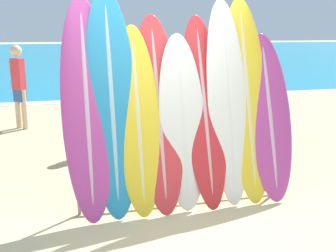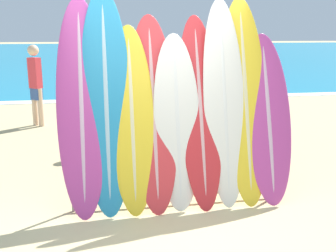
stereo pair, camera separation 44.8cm
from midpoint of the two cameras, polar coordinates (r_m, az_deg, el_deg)
name	(u,v)px [view 2 (the right image)]	position (r m, az deg, el deg)	size (l,w,h in m)	color
ground_plane	(171,235)	(4.25, 3.55, -15.55)	(160.00, 160.00, 0.00)	tan
ocean_water	(107,52)	(41.40, -8.57, 10.55)	(120.00, 60.00, 0.01)	teal
surfboard_rack	(179,171)	(4.77, 4.33, -6.52)	(2.57, 0.04, 0.78)	gray
surfboard_slot_0	(82,106)	(4.55, -9.70, 2.92)	(0.57, 0.89, 2.48)	#B23D8E
surfboard_slot_1	(106,101)	(4.55, -6.19, 3.63)	(0.59, 0.85, 2.57)	teal
surfboard_slot_2	(132,119)	(4.56, -2.47, 1.06)	(0.53, 0.78, 2.16)	yellow
surfboard_slot_3	(153,112)	(4.63, 0.64, 2.03)	(0.57, 0.88, 2.28)	red
surfboard_slot_4	(177,122)	(4.65, 4.12, 0.62)	(0.56, 0.63, 2.05)	silver
surfboard_slot_5	(200,111)	(4.75, 7.39, 2.21)	(0.51, 0.87, 2.28)	red
surfboard_slot_6	(224,102)	(4.82, 10.83, 3.42)	(0.51, 0.75, 2.47)	silver
surfboard_slot_7	(245,100)	(4.94, 13.73, 3.66)	(0.56, 0.82, 2.50)	yellow
surfboard_slot_8	(268,118)	(5.04, 16.77, 1.08)	(0.60, 0.74, 2.05)	#B23D8E
person_near_water	(129,97)	(7.12, -3.85, 4.25)	(0.26, 0.29, 1.68)	tan
person_mid_beach	(36,82)	(9.07, -17.33, 6.06)	(0.30, 0.29, 1.79)	beige
person_far_left	(129,76)	(11.14, -4.48, 7.29)	(0.26, 0.21, 1.57)	#846047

